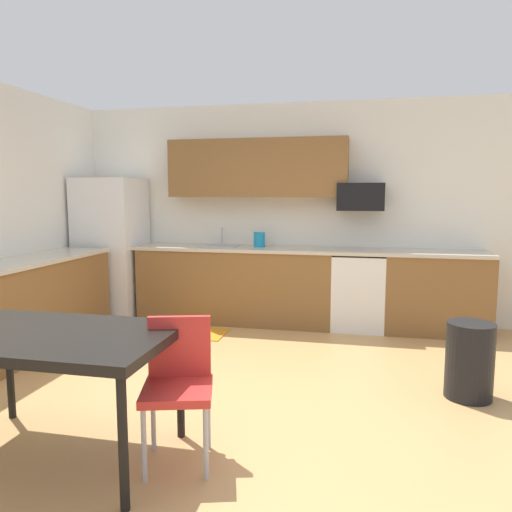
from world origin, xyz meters
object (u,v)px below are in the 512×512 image
object	(u,v)px
refrigerator	(112,248)
chair_near_table	(178,378)
oven_range	(358,290)
kettle	(259,240)
dining_table	(53,343)
microwave	(361,197)
trash_bin	(470,360)

from	to	relation	value
refrigerator	chair_near_table	distance (m)	3.79
oven_range	kettle	bearing A→B (deg)	177.63
dining_table	kettle	xyz separation A→B (m)	(0.53, 3.38, 0.31)
oven_range	chair_near_table	size ratio (longest dim) A/B	1.07
refrigerator	microwave	bearing A→B (deg)	3.29
refrigerator	trash_bin	bearing A→B (deg)	-24.08
oven_range	chair_near_table	distance (m)	3.35
dining_table	trash_bin	bearing A→B (deg)	29.22
oven_range	chair_near_table	world-z (taller)	oven_range
oven_range	microwave	distance (m)	1.10
oven_range	trash_bin	bearing A→B (deg)	-64.84
dining_table	kettle	size ratio (longest dim) A/B	7.00
refrigerator	microwave	xyz separation A→B (m)	(3.13, 0.18, 0.66)
chair_near_table	kettle	distance (m)	3.29
refrigerator	chair_near_table	xyz separation A→B (m)	(2.12, -3.11, -0.39)
refrigerator	trash_bin	world-z (taller)	refrigerator
trash_bin	chair_near_table	bearing A→B (deg)	-145.00
microwave	trash_bin	distance (m)	2.50
dining_table	trash_bin	distance (m)	3.02
microwave	chair_near_table	world-z (taller)	microwave
oven_range	microwave	size ratio (longest dim) A/B	1.69
dining_table	chair_near_table	world-z (taller)	chair_near_table
oven_range	trash_bin	distance (m)	2.07
dining_table	kettle	distance (m)	3.44
microwave	kettle	xyz separation A→B (m)	(-1.21, -0.05, -0.53)
refrigerator	oven_range	xyz separation A→B (m)	(3.13, 0.08, -0.44)
refrigerator	dining_table	world-z (taller)	refrigerator
kettle	trash_bin	bearing A→B (deg)	-42.66
chair_near_table	kettle	xyz separation A→B (m)	(-0.20, 3.24, 0.52)
chair_near_table	trash_bin	bearing A→B (deg)	35.00
refrigerator	trash_bin	distance (m)	4.43
microwave	kettle	bearing A→B (deg)	-177.63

